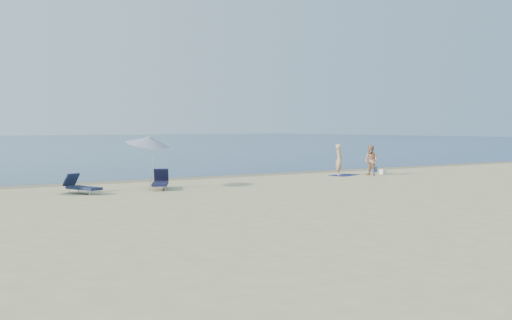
{
  "coord_description": "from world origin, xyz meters",
  "views": [
    {
      "loc": [
        -18.45,
        -8.67,
        2.56
      ],
      "look_at": [
        -1.96,
        16.0,
        1.0
      ],
      "focal_mm": 45.0,
      "sensor_mm": 36.0,
      "label": 1
    }
  ],
  "objects_px": {
    "person_left": "(339,160)",
    "person_right": "(371,160)",
    "umbrella_near": "(148,141)",
    "blue_cooler": "(373,169)"
  },
  "relations": [
    {
      "from": "person_left",
      "to": "blue_cooler",
      "type": "relative_size",
      "value": 4.13
    },
    {
      "from": "person_right",
      "to": "person_left",
      "type": "bearing_deg",
      "value": -130.04
    },
    {
      "from": "blue_cooler",
      "to": "umbrella_near",
      "type": "bearing_deg",
      "value": 178.97
    },
    {
      "from": "person_left",
      "to": "umbrella_near",
      "type": "height_order",
      "value": "umbrella_near"
    },
    {
      "from": "blue_cooler",
      "to": "umbrella_near",
      "type": "relative_size",
      "value": 0.17
    },
    {
      "from": "person_right",
      "to": "blue_cooler",
      "type": "xyz_separation_m",
      "value": [
        1.96,
        1.87,
        -0.65
      ]
    },
    {
      "from": "person_right",
      "to": "umbrella_near",
      "type": "height_order",
      "value": "umbrella_near"
    },
    {
      "from": "person_right",
      "to": "umbrella_near",
      "type": "bearing_deg",
      "value": -93.44
    },
    {
      "from": "person_left",
      "to": "umbrella_near",
      "type": "relative_size",
      "value": 0.71
    },
    {
      "from": "person_left",
      "to": "person_right",
      "type": "bearing_deg",
      "value": -81.5
    }
  ]
}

